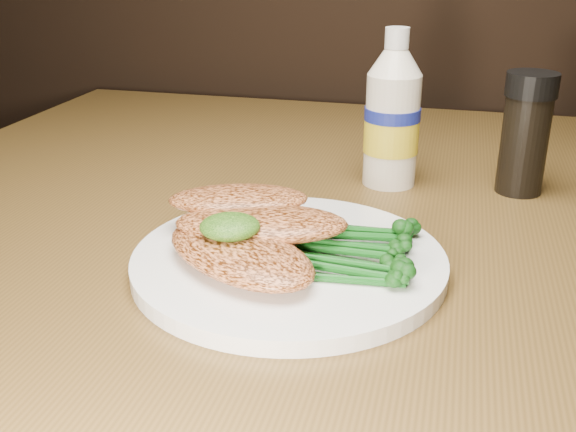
# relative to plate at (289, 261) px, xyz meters

# --- Properties ---
(plate) EXTENTS (0.25, 0.25, 0.01)m
(plate) POSITION_rel_plate_xyz_m (0.00, 0.00, 0.00)
(plate) COLOR white
(plate) RESTS_ON dining_table
(chicken_front) EXTENTS (0.16, 0.14, 0.02)m
(chicken_front) POSITION_rel_plate_xyz_m (-0.03, -0.03, 0.02)
(chicken_front) COLOR #D27642
(chicken_front) RESTS_ON plate
(chicken_mid) EXTENTS (0.15, 0.10, 0.02)m
(chicken_mid) POSITION_rel_plate_xyz_m (-0.02, 0.01, 0.03)
(chicken_mid) COLOR #D27642
(chicken_mid) RESTS_ON plate
(chicken_back) EXTENTS (0.13, 0.09, 0.02)m
(chicken_back) POSITION_rel_plate_xyz_m (-0.05, 0.04, 0.03)
(chicken_back) COLOR #D27642
(chicken_back) RESTS_ON plate
(pesto_front) EXTENTS (0.06, 0.05, 0.02)m
(pesto_front) POSITION_rel_plate_xyz_m (-0.04, -0.02, 0.03)
(pesto_front) COLOR black
(pesto_front) RESTS_ON chicken_front
(broccolini_bundle) EXTENTS (0.12, 0.09, 0.02)m
(broccolini_bundle) POSITION_rel_plate_xyz_m (0.04, 0.01, 0.02)
(broccolini_bundle) COLOR #115014
(broccolini_bundle) RESTS_ON plate
(mayo_bottle) EXTENTS (0.07, 0.07, 0.16)m
(mayo_bottle) POSITION_rel_plate_xyz_m (0.05, 0.22, 0.07)
(mayo_bottle) COLOR silver
(mayo_bottle) RESTS_ON dining_table
(pepper_grinder) EXTENTS (0.05, 0.05, 0.12)m
(pepper_grinder) POSITION_rel_plate_xyz_m (0.19, 0.22, 0.05)
(pepper_grinder) COLOR black
(pepper_grinder) RESTS_ON dining_table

